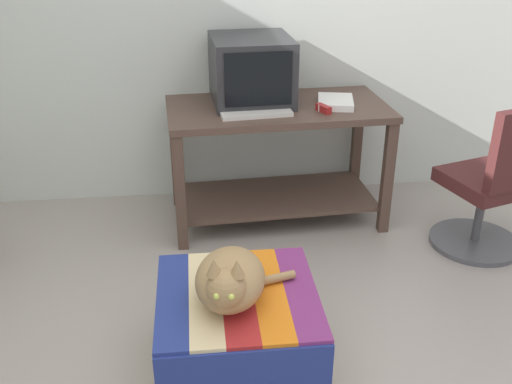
{
  "coord_description": "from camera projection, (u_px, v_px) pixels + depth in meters",
  "views": [
    {
      "loc": [
        -0.21,
        -1.7,
        1.81
      ],
      "look_at": [
        0.07,
        0.85,
        0.55
      ],
      "focal_mm": 41.32,
      "sensor_mm": 36.0,
      "label": 1
    }
  ],
  "objects": [
    {
      "name": "stapler",
      "position": [
        323.0,
        109.0,
        3.35
      ],
      "size": [
        0.08,
        0.12,
        0.04
      ],
      "primitive_type": "cube",
      "rotation": [
        0.0,
        0.0,
        0.42
      ],
      "color": "#A31E1E",
      "rests_on": "desk"
    },
    {
      "name": "keyboard",
      "position": [
        256.0,
        113.0,
        3.3
      ],
      "size": [
        0.41,
        0.19,
        0.02
      ],
      "primitive_type": "cube",
      "rotation": [
        0.0,
        0.0,
        0.1
      ],
      "color": "beige",
      "rests_on": "desk"
    },
    {
      "name": "pen",
      "position": [
        328.0,
        102.0,
        3.5
      ],
      "size": [
        0.12,
        0.09,
        0.01
      ],
      "primitive_type": "cylinder",
      "rotation": [
        0.0,
        1.57,
        0.63
      ],
      "color": "#2351B2",
      "rests_on": "desk"
    },
    {
      "name": "book",
      "position": [
        335.0,
        102.0,
        3.46
      ],
      "size": [
        0.25,
        0.29,
        0.04
      ],
      "primitive_type": "cube",
      "rotation": [
        0.0,
        0.0,
        -0.2
      ],
      "color": "white",
      "rests_on": "desk"
    },
    {
      "name": "cat",
      "position": [
        230.0,
        280.0,
        2.27
      ],
      "size": [
        0.45,
        0.42,
        0.28
      ],
      "rotation": [
        0.0,
        0.0,
        -0.17
      ],
      "color": "#9E7A4C",
      "rests_on": "ottoman_with_blanket"
    },
    {
      "name": "tv_monitor",
      "position": [
        251.0,
        71.0,
        3.45
      ],
      "size": [
        0.49,
        0.53,
        0.38
      ],
      "rotation": [
        0.0,
        0.0,
        0.06
      ],
      "color": "#28282B",
      "rests_on": "desk"
    },
    {
      "name": "desk",
      "position": [
        277.0,
        143.0,
        3.57
      ],
      "size": [
        1.33,
        0.73,
        0.74
      ],
      "rotation": [
        0.0,
        0.0,
        0.06
      ],
      "color": "#4C382D",
      "rests_on": "ground_plane"
    },
    {
      "name": "ottoman_with_blanket",
      "position": [
        238.0,
        332.0,
        2.46
      ],
      "size": [
        0.65,
        0.66,
        0.39
      ],
      "color": "tan",
      "rests_on": "ground_plane"
    },
    {
      "name": "office_chair",
      "position": [
        492.0,
        189.0,
        3.26
      ],
      "size": [
        0.53,
        0.53,
        0.89
      ],
      "rotation": [
        0.0,
        0.0,
        3.44
      ],
      "color": "#4C4C51",
      "rests_on": "ground_plane"
    }
  ]
}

